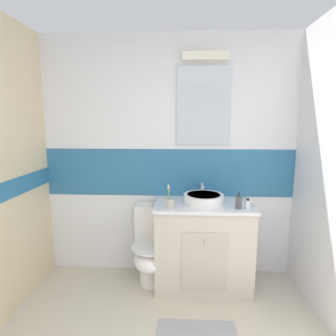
{
  "coord_description": "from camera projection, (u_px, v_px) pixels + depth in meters",
  "views": [
    {
      "loc": [
        0.13,
        -0.4,
        1.62
      ],
      "look_at": [
        0.02,
        1.96,
        1.22
      ],
      "focal_mm": 28.9,
      "sensor_mm": 36.0,
      "label": 1
    }
  ],
  "objects": [
    {
      "name": "wall_back_tiled",
      "position": [
        169.0,
        157.0,
        2.87
      ],
      "size": [
        3.2,
        0.2,
        2.5
      ],
      "color": "white",
      "rests_on": "ground_plane"
    },
    {
      "name": "vanity_cabinet",
      "position": [
        203.0,
        244.0,
        2.69
      ],
      "size": [
        0.94,
        0.54,
        0.85
      ],
      "color": "beige",
      "rests_on": "ground_plane"
    },
    {
      "name": "sink_basin",
      "position": [
        204.0,
        198.0,
        2.61
      ],
      "size": [
        0.39,
        0.43,
        0.16
      ],
      "color": "white",
      "rests_on": "vanity_cabinet"
    },
    {
      "name": "toilet",
      "position": [
        152.0,
        248.0,
        2.74
      ],
      "size": [
        0.37,
        0.5,
        0.8
      ],
      "color": "white",
      "rests_on": "ground_plane"
    },
    {
      "name": "toothbrush_cup",
      "position": [
        170.0,
        202.0,
        2.46
      ],
      "size": [
        0.08,
        0.08,
        0.22
      ],
      "color": "#B2ADA3",
      "rests_on": "vanity_cabinet"
    },
    {
      "name": "soap_dispenser",
      "position": [
        239.0,
        202.0,
        2.44
      ],
      "size": [
        0.06,
        0.06,
        0.15
      ],
      "color": "#4C4C51",
      "rests_on": "vanity_cabinet"
    },
    {
      "name": "perfume_flask_small",
      "position": [
        248.0,
        204.0,
        2.46
      ],
      "size": [
        0.04,
        0.03,
        0.09
      ],
      "color": "white",
      "rests_on": "vanity_cabinet"
    }
  ]
}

